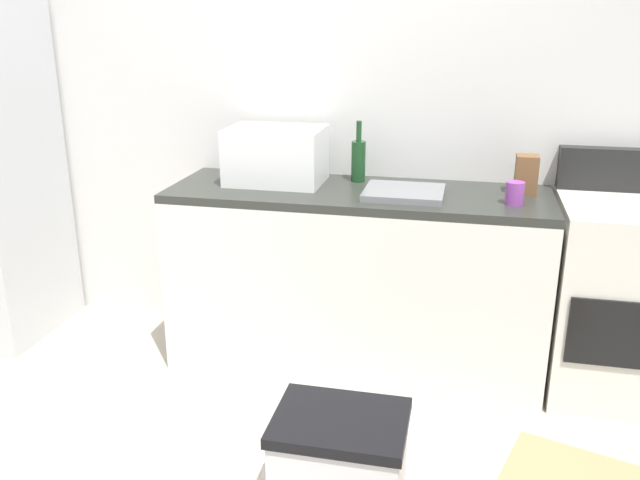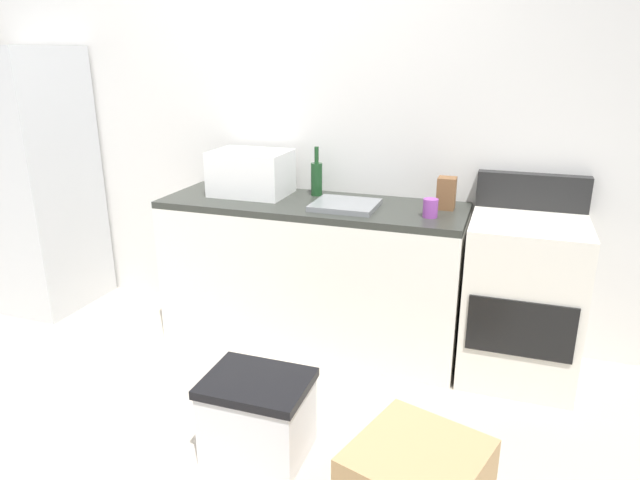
% 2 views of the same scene
% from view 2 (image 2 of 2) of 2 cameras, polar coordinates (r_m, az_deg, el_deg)
% --- Properties ---
extents(ground_plane, '(6.00, 6.00, 0.00)m').
position_cam_2_polar(ground_plane, '(2.90, -15.31, -19.28)').
color(ground_plane, '#B2A899').
extents(wall_back, '(5.00, 0.10, 2.60)m').
position_cam_2_polar(wall_back, '(3.70, -3.49, 11.49)').
color(wall_back, silver).
rests_on(wall_back, ground_plane).
extents(kitchen_counter, '(1.80, 0.60, 0.90)m').
position_cam_2_polar(kitchen_counter, '(3.49, -0.82, -3.35)').
color(kitchen_counter, silver).
rests_on(kitchen_counter, ground_plane).
extents(refrigerator, '(0.68, 0.66, 1.78)m').
position_cam_2_polar(refrigerator, '(4.43, -27.05, 5.28)').
color(refrigerator, silver).
rests_on(refrigerator, ground_plane).
extents(stove_oven, '(0.60, 0.61, 1.10)m').
position_cam_2_polar(stove_oven, '(3.31, 19.59, -5.39)').
color(stove_oven, silver).
rests_on(stove_oven, ground_plane).
extents(microwave, '(0.46, 0.34, 0.27)m').
position_cam_2_polar(microwave, '(3.54, -6.94, 6.72)').
color(microwave, white).
rests_on(microwave, kitchen_counter).
extents(sink_basin, '(0.36, 0.32, 0.03)m').
position_cam_2_polar(sink_basin, '(3.23, 2.55, 3.53)').
color(sink_basin, slate).
rests_on(sink_basin, kitchen_counter).
extents(wine_bottle, '(0.07, 0.07, 0.30)m').
position_cam_2_polar(wine_bottle, '(3.49, -0.34, 6.28)').
color(wine_bottle, '#193F1E').
rests_on(wine_bottle, kitchen_counter).
extents(coffee_mug, '(0.08, 0.08, 0.10)m').
position_cam_2_polar(coffee_mug, '(3.08, 11.03, 3.17)').
color(coffee_mug, purple).
rests_on(coffee_mug, kitchen_counter).
extents(knife_block, '(0.10, 0.10, 0.18)m').
position_cam_2_polar(knife_block, '(3.26, 12.58, 4.62)').
color(knife_block, brown).
rests_on(knife_block, kitchen_counter).
extents(storage_bin, '(0.46, 0.36, 0.38)m').
position_cam_2_polar(storage_bin, '(2.67, -6.27, -17.16)').
color(storage_bin, silver).
rests_on(storage_bin, ground_plane).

